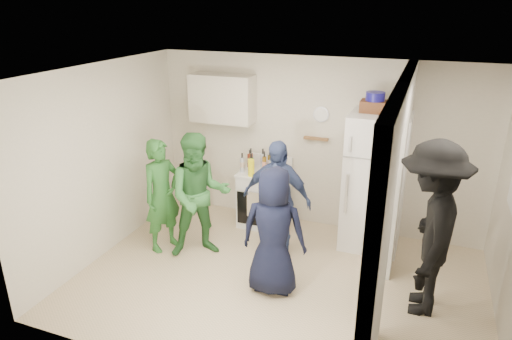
{
  "coord_description": "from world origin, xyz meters",
  "views": [
    {
      "loc": [
        1.43,
        -4.5,
        3.22
      ],
      "look_at": [
        -0.44,
        0.4,
        1.25
      ],
      "focal_mm": 32.0,
      "sensor_mm": 36.0,
      "label": 1
    }
  ],
  "objects": [
    {
      "name": "floor",
      "position": [
        0.0,
        0.0,
        0.0
      ],
      "size": [
        4.8,
        4.8,
        0.0
      ],
      "primitive_type": "plane",
      "color": "beige",
      "rests_on": "ground"
    },
    {
      "name": "wall_back",
      "position": [
        0.0,
        1.7,
        1.25
      ],
      "size": [
        4.8,
        0.0,
        4.8
      ],
      "primitive_type": "plane",
      "rotation": [
        1.57,
        0.0,
        0.0
      ],
      "color": "silver",
      "rests_on": "floor"
    },
    {
      "name": "wall_front",
      "position": [
        0.0,
        -1.7,
        1.25
      ],
      "size": [
        4.8,
        0.0,
        4.8
      ],
      "primitive_type": "plane",
      "rotation": [
        -1.57,
        0.0,
        0.0
      ],
      "color": "silver",
      "rests_on": "floor"
    },
    {
      "name": "wall_left",
      "position": [
        -2.4,
        0.0,
        1.25
      ],
      "size": [
        0.0,
        3.4,
        3.4
      ],
      "primitive_type": "plane",
      "rotation": [
        1.57,
        0.0,
        1.57
      ],
      "color": "silver",
      "rests_on": "floor"
    },
    {
      "name": "ceiling",
      "position": [
        0.0,
        0.0,
        2.5
      ],
      "size": [
        4.8,
        4.8,
        0.0
      ],
      "primitive_type": "plane",
      "rotation": [
        3.14,
        0.0,
        0.0
      ],
      "color": "white",
      "rests_on": "wall_back"
    },
    {
      "name": "partition_pier_back",
      "position": [
        1.2,
        1.1,
        1.25
      ],
      "size": [
        0.12,
        1.2,
        2.5
      ],
      "primitive_type": "cube",
      "color": "silver",
      "rests_on": "floor"
    },
    {
      "name": "partition_pier_front",
      "position": [
        1.2,
        -1.1,
        1.25
      ],
      "size": [
        0.12,
        1.2,
        2.5
      ],
      "primitive_type": "cube",
      "color": "silver",
      "rests_on": "floor"
    },
    {
      "name": "partition_header",
      "position": [
        1.2,
        0.0,
        2.3
      ],
      "size": [
        0.12,
        1.0,
        0.4
      ],
      "primitive_type": "cube",
      "color": "silver",
      "rests_on": "partition_pier_back"
    },
    {
      "name": "stove",
      "position": [
        -0.68,
        1.37,
        0.42
      ],
      "size": [
        0.71,
        0.59,
        0.85
      ],
      "primitive_type": "cube",
      "color": "white",
      "rests_on": "floor"
    },
    {
      "name": "upper_cabinet",
      "position": [
        -1.4,
        1.52,
        1.85
      ],
      "size": [
        0.95,
        0.34,
        0.7
      ],
      "primitive_type": "cube",
      "color": "silver",
      "rests_on": "wall_back"
    },
    {
      "name": "fridge",
      "position": [
        0.9,
        1.34,
        0.93
      ],
      "size": [
        0.77,
        0.74,
        1.86
      ],
      "primitive_type": "cube",
      "color": "white",
      "rests_on": "floor"
    },
    {
      "name": "wicker_basket",
      "position": [
        0.8,
        1.39,
        1.94
      ],
      "size": [
        0.35,
        0.25,
        0.15
      ],
      "primitive_type": "cube",
      "color": "brown",
      "rests_on": "fridge"
    },
    {
      "name": "blue_bowl",
      "position": [
        0.8,
        1.39,
        2.07
      ],
      "size": [
        0.24,
        0.24,
        0.11
      ],
      "primitive_type": "cylinder",
      "color": "navy",
      "rests_on": "wicker_basket"
    },
    {
      "name": "yellow_cup_stack_top",
      "position": [
        1.12,
        1.24,
        1.99
      ],
      "size": [
        0.09,
        0.09,
        0.25
      ],
      "primitive_type": "cylinder",
      "color": "gold",
      "rests_on": "fridge"
    },
    {
      "name": "wall_clock",
      "position": [
        0.05,
        1.68,
        1.7
      ],
      "size": [
        0.22,
        0.02,
        0.22
      ],
      "primitive_type": "cylinder",
      "rotation": [
        1.57,
        0.0,
        0.0
      ],
      "color": "white",
      "rests_on": "wall_back"
    },
    {
      "name": "spice_shelf",
      "position": [
        0.0,
        1.65,
        1.35
      ],
      "size": [
        0.35,
        0.08,
        0.03
      ],
      "primitive_type": "cube",
      "color": "olive",
      "rests_on": "wall_back"
    },
    {
      "name": "yellow_cup_stack_stove",
      "position": [
        -0.8,
        1.15,
        0.97
      ],
      "size": [
        0.09,
        0.09,
        0.25
      ],
      "primitive_type": "cylinder",
      "color": "#FFF515",
      "rests_on": "stove"
    },
    {
      "name": "red_cup",
      "position": [
        -0.46,
        1.17,
        0.91
      ],
      "size": [
        0.09,
        0.09,
        0.12
      ],
      "primitive_type": "cylinder",
      "color": "red",
      "rests_on": "stove"
    },
    {
      "name": "person_green_left",
      "position": [
        -1.71,
        0.24,
        0.77
      ],
      "size": [
        0.55,
        0.66,
        1.55
      ],
      "primitive_type": "imported",
      "rotation": [
        0.0,
        0.0,
        1.19
      ],
      "color": "#2E6A2A",
      "rests_on": "floor"
    },
    {
      "name": "person_green_center",
      "position": [
        -1.18,
        0.28,
        0.84
      ],
      "size": [
        1.03,
        0.97,
        1.67
      ],
      "primitive_type": "imported",
      "rotation": [
        0.0,
        0.0,
        0.56
      ],
      "color": "#327336",
      "rests_on": "floor"
    },
    {
      "name": "person_denim",
      "position": [
        -0.24,
        0.61,
        0.8
      ],
      "size": [
        0.96,
        0.45,
        1.59
      ],
      "primitive_type": "imported",
      "rotation": [
        0.0,
        0.0,
        -0.07
      ],
      "color": "navy",
      "rests_on": "floor"
    },
    {
      "name": "person_navy",
      "position": [
        -0.01,
        -0.17,
        0.76
      ],
      "size": [
        0.79,
        0.56,
        1.53
      ],
      "primitive_type": "imported",
      "rotation": [
        0.0,
        0.0,
        -3.03
      ],
      "color": "black",
      "rests_on": "floor"
    },
    {
      "name": "person_nook",
      "position": [
        1.61,
        0.1,
        0.97
      ],
      "size": [
        0.72,
        1.25,
        1.93
      ],
      "primitive_type": "imported",
      "rotation": [
        0.0,
        0.0,
        -1.57
      ],
      "color": "black",
      "rests_on": "floor"
    },
    {
      "name": "bottle_a",
      "position": [
        -0.96,
        1.49,
        0.98
      ],
      "size": [
        0.08,
        0.08,
        0.27
      ],
      "primitive_type": "cylinder",
      "color": "maroon",
      "rests_on": "stove"
    },
    {
      "name": "bottle_b",
      "position": [
        -0.86,
        1.3,
        0.99
      ],
      "size": [
        0.07,
        0.07,
        0.29
      ],
      "primitive_type": "cylinder",
      "color": "#184A21",
      "rests_on": "stove"
    },
    {
      "name": "bottle_c",
      "position": [
        -0.76,
        1.54,
        0.99
      ],
      "size": [
        0.07,
        0.07,
        0.3
      ],
      "primitive_type": "cylinder",
      "color": "silver",
      "rests_on": "stove"
    },
    {
      "name": "bottle_d",
      "position": [
        -0.67,
        1.34,
        1.01
      ],
      "size": [
        0.06,
        0.06,
        0.33
      ],
      "primitive_type": "cylinder",
      "color": "brown",
      "rests_on": "stove"
    },
    {
      "name": "bottle_e",
      "position": [
        -0.56,
        1.54,
        1.01
      ],
      "size": [
        0.06,
        0.06,
        0.33
      ],
      "primitive_type": "cylinder",
      "color": "gray",
      "rests_on": "stove"
    },
    {
      "name": "bottle_f",
      "position": [
        -0.49,
        1.39,
        0.99
      ],
      "size": [
        0.07,
        0.07,
        0.29
      ],
      "primitive_type": "cylinder",
      "color": "#133626",
      "rests_on": "stove"
    },
    {
      "name": "bottle_g",
      "position": [
        -0.43,
        1.5,
        0.97
      ],
      "size": [
        0.06,
        0.06,
        0.24
      ],
      "primitive_type": "cylinder",
      "color": "olive",
      "rests_on": "stove"
    },
    {
      "name": "bottle_h",
      "position": [
        -0.98,
        1.26,
        0.99
      ],
      "size": [
        0.06,
        0.06,
        0.29
      ],
      "primitive_type": "cylinder",
      "color": "#B4BAC1",
      "rests_on": "stove"
    },
    {
      "name": "bottle_i",
      "position": [
        -0.63,
        1.47,
        1.0
      ],
      "size": [
        0.07,
        0.07,
        0.31
      ],
      "primitive_type": "cylinder",
      "color": "#5B4A0F",
      "rests_on": "stove"
    },
    {
      "name": "bottle_j",
      "position": [
        -0.39,
        1.25,
        0.98
      ],
      "size": [
        0.06,
        0.06,
        0.26
      ],
      "primitive_type": "cylinder",
      "color": "#1F5C3C",
      "rests_on": "stove"
    },
    {
      "name": "bottle_k",
      "position": [
        -0.91,
        1.41,
        1.01
      ],
      "size": [
        0.06,
        0.06,
        0.33
      ],
      "primitive_type": "cylinder",
      "color": "brown",
      "rests_on": "stove"
    },
    {
      "name": "bottle_l",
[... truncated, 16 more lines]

